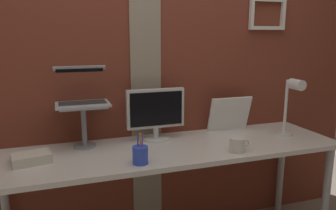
# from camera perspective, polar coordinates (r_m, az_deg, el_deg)

# --- Properties ---
(brick_wall_back) EXTENTS (3.46, 0.16, 2.46)m
(brick_wall_back) POSITION_cam_1_polar(r_m,az_deg,el_deg) (2.29, -4.76, 6.61)
(brick_wall_back) COLOR brown
(brick_wall_back) RESTS_ON ground_plane
(desk) EXTENTS (2.17, 0.60, 0.75)m
(desk) POSITION_cam_1_polar(r_m,az_deg,el_deg) (2.11, 0.88, -9.17)
(desk) COLOR silver
(desk) RESTS_ON ground_plane
(monitor) EXTENTS (0.39, 0.18, 0.35)m
(monitor) POSITION_cam_1_polar(r_m,az_deg,el_deg) (2.18, -2.14, -1.15)
(monitor) COLOR silver
(monitor) RESTS_ON desk
(laptop_stand) EXTENTS (0.28, 0.22, 0.27)m
(laptop_stand) POSITION_cam_1_polar(r_m,az_deg,el_deg) (2.10, -14.42, -2.40)
(laptop_stand) COLOR gray
(laptop_stand) RESTS_ON desk
(laptop) EXTENTS (0.32, 0.31, 0.23)m
(laptop) POSITION_cam_1_polar(r_m,az_deg,el_deg) (2.15, -14.79, 2.04)
(laptop) COLOR #ADB2B7
(laptop) RESTS_ON laptop_stand
(whiteboard_panel) EXTENTS (0.32, 0.09, 0.26)m
(whiteboard_panel) POSITION_cam_1_polar(r_m,az_deg,el_deg) (2.45, 10.61, -1.52)
(whiteboard_panel) COLOR white
(whiteboard_panel) RESTS_ON desk
(desk_lamp) EXTENTS (0.12, 0.20, 0.41)m
(desk_lamp) POSITION_cam_1_polar(r_m,az_deg,el_deg) (2.38, 20.59, 0.65)
(desk_lamp) COLOR white
(desk_lamp) RESTS_ON desk
(pen_cup) EXTENTS (0.09, 0.09, 0.17)m
(pen_cup) POSITION_cam_1_polar(r_m,az_deg,el_deg) (1.82, -4.82, -8.60)
(pen_cup) COLOR blue
(pen_cup) RESTS_ON desk
(coffee_mug) EXTENTS (0.13, 0.09, 0.09)m
(coffee_mug) POSITION_cam_1_polar(r_m,az_deg,el_deg) (2.04, 11.96, -6.75)
(coffee_mug) COLOR silver
(coffee_mug) RESTS_ON desk
(paper_clutter_stack) EXTENTS (0.22, 0.18, 0.05)m
(paper_clutter_stack) POSITION_cam_1_polar(r_m,az_deg,el_deg) (1.98, -22.62, -8.50)
(paper_clutter_stack) COLOR silver
(paper_clutter_stack) RESTS_ON desk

